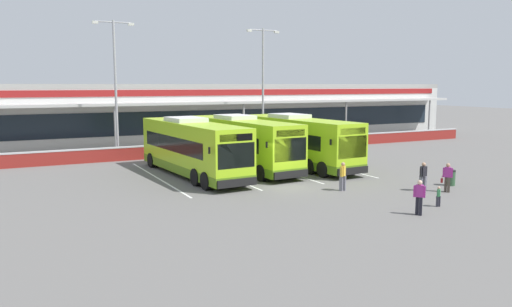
% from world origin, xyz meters
% --- Properties ---
extents(ground_plane, '(200.00, 200.00, 0.00)m').
position_xyz_m(ground_plane, '(0.00, 0.00, 0.00)').
color(ground_plane, '#605E5B').
extents(terminal_building, '(70.00, 13.00, 6.00)m').
position_xyz_m(terminal_building, '(-0.00, 26.91, 3.01)').
color(terminal_building, silver).
rests_on(terminal_building, ground).
extents(red_barrier_wall, '(60.00, 0.40, 1.10)m').
position_xyz_m(red_barrier_wall, '(0.00, 14.50, 0.56)').
color(red_barrier_wall, maroon).
rests_on(red_barrier_wall, ground).
extents(coach_bus_leftmost, '(3.59, 12.29, 3.78)m').
position_xyz_m(coach_bus_leftmost, '(-4.00, 5.77, 1.79)').
color(coach_bus_leftmost, '#9ED11E').
rests_on(coach_bus_leftmost, ground).
extents(coach_bus_left_centre, '(3.59, 12.29, 3.78)m').
position_xyz_m(coach_bus_left_centre, '(0.01, 6.67, 1.79)').
color(coach_bus_left_centre, '#9ED11E').
rests_on(coach_bus_left_centre, ground).
extents(coach_bus_centre, '(3.59, 12.29, 3.78)m').
position_xyz_m(coach_bus_centre, '(4.12, 6.00, 1.79)').
color(coach_bus_centre, '#9ED11E').
rests_on(coach_bus_centre, ground).
extents(bay_stripe_far_west, '(0.14, 13.00, 0.01)m').
position_xyz_m(bay_stripe_far_west, '(-6.30, 6.00, 0.00)').
color(bay_stripe_far_west, silver).
rests_on(bay_stripe_far_west, ground).
extents(bay_stripe_west, '(0.14, 13.00, 0.01)m').
position_xyz_m(bay_stripe_west, '(-2.10, 6.00, 0.00)').
color(bay_stripe_west, silver).
rests_on(bay_stripe_west, ground).
extents(bay_stripe_mid_west, '(0.14, 13.00, 0.01)m').
position_xyz_m(bay_stripe_mid_west, '(2.10, 6.00, 0.00)').
color(bay_stripe_mid_west, silver).
rests_on(bay_stripe_mid_west, ground).
extents(bay_stripe_centre, '(0.14, 13.00, 0.01)m').
position_xyz_m(bay_stripe_centre, '(6.30, 6.00, 0.00)').
color(bay_stripe_centre, silver).
rests_on(bay_stripe_centre, ground).
extents(pedestrian_with_handbag, '(0.53, 0.60, 1.62)m').
position_xyz_m(pedestrian_with_handbag, '(6.88, -5.46, 0.86)').
color(pedestrian_with_handbag, '#4C4238').
rests_on(pedestrian_with_handbag, ground).
extents(pedestrian_in_dark_coat, '(0.50, 0.38, 1.62)m').
position_xyz_m(pedestrian_in_dark_coat, '(1.94, -2.54, 0.87)').
color(pedestrian_in_dark_coat, slate).
rests_on(pedestrian_in_dark_coat, ground).
extents(pedestrian_child, '(0.31, 0.23, 1.00)m').
position_xyz_m(pedestrian_child, '(3.85, -7.71, 0.54)').
color(pedestrian_child, '#33333D').
rests_on(pedestrian_child, ground).
extents(pedestrian_near_bin, '(0.42, 0.46, 1.62)m').
position_xyz_m(pedestrian_near_bin, '(1.83, -8.45, 0.87)').
color(pedestrian_near_bin, black).
rests_on(pedestrian_near_bin, ground).
extents(pedestrian_approaching_bus, '(0.54, 0.30, 1.62)m').
position_xyz_m(pedestrian_approaching_bus, '(5.92, -4.64, 0.87)').
color(pedestrian_approaching_bus, slate).
rests_on(pedestrian_approaching_bus, ground).
extents(lamp_post_west, '(3.24, 0.28, 11.00)m').
position_xyz_m(lamp_post_west, '(-6.61, 16.43, 6.29)').
color(lamp_post_west, '#9E9EA3').
rests_on(lamp_post_west, ground).
extents(lamp_post_centre, '(3.24, 0.28, 11.00)m').
position_xyz_m(lamp_post_centre, '(6.76, 16.29, 6.29)').
color(lamp_post_centre, '#9E9EA3').
rests_on(lamp_post_centre, ground).
extents(litter_bin, '(0.54, 0.54, 0.93)m').
position_xyz_m(litter_bin, '(8.54, -4.24, 0.47)').
color(litter_bin, '#2D5133').
rests_on(litter_bin, ground).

